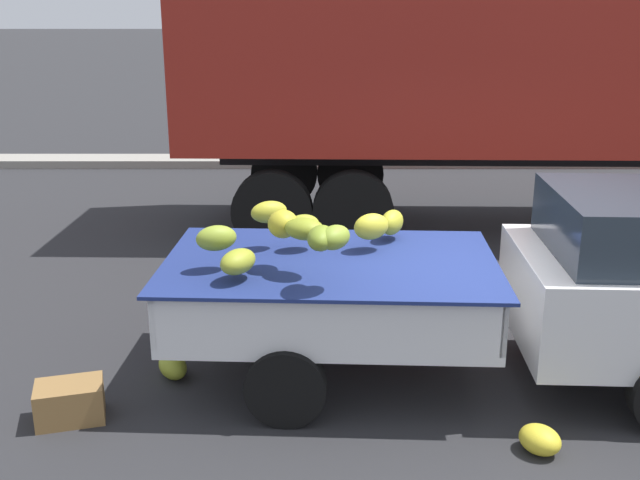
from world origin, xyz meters
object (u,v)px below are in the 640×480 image
Objects in this scene: fallen_banana_bunch_near_tailgate at (174,366)px; fallen_banana_bunch_by_wheel at (541,440)px; produce_crate at (71,402)px; pickup_truck at (564,286)px; semi_trailer at (608,52)px.

fallen_banana_bunch_near_tailgate is 3.15m from fallen_banana_bunch_by_wheel.
fallen_banana_bunch_near_tailgate is 0.72× the size of produce_crate.
produce_crate is (-0.68, -0.71, 0.05)m from fallen_banana_bunch_near_tailgate.
fallen_banana_bunch_by_wheel is at bearing -109.05° from pickup_truck.
pickup_truck is 1.43m from fallen_banana_bunch_by_wheel.
fallen_banana_bunch_near_tailgate is (-3.36, 0.05, -0.78)m from pickup_truck.
fallen_banana_bunch_by_wheel is (2.92, -1.17, -0.00)m from fallen_banana_bunch_near_tailgate.
fallen_banana_bunch_by_wheel is 3.63m from produce_crate.
semi_trailer reaches higher than pickup_truck.
semi_trailer is 8.44m from produce_crate.
fallen_banana_bunch_by_wheel is (-0.44, -1.11, -0.78)m from pickup_truck.
semi_trailer is at bearing 70.63° from pickup_truck.
produce_crate is at bearing -133.82° from fallen_banana_bunch_near_tailgate.
pickup_truck is at bearing -110.64° from semi_trailer.
fallen_banana_bunch_by_wheel is 0.62× the size of produce_crate.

